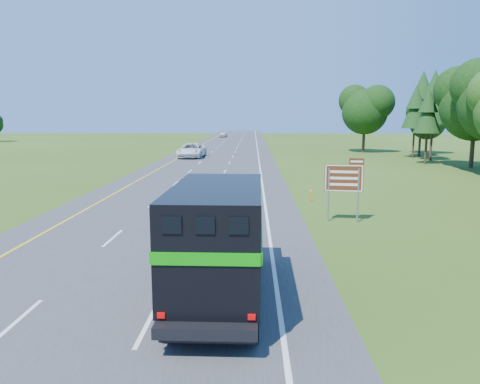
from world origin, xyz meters
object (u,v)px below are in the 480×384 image
(horse_truck, at_px, (219,237))
(exit_sign, at_px, (344,181))
(far_car, at_px, (223,134))
(white_suv, at_px, (192,150))

(horse_truck, distance_m, exit_sign, 12.49)
(horse_truck, relative_size, far_car, 1.88)
(white_suv, bearing_deg, exit_sign, -68.45)
(white_suv, distance_m, far_car, 63.92)
(far_car, relative_size, exit_sign, 1.26)
(horse_truck, height_order, white_suv, horse_truck)
(exit_sign, bearing_deg, far_car, 105.17)
(far_car, bearing_deg, horse_truck, -81.87)
(horse_truck, distance_m, white_suv, 50.85)
(horse_truck, bearing_deg, far_car, 94.40)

